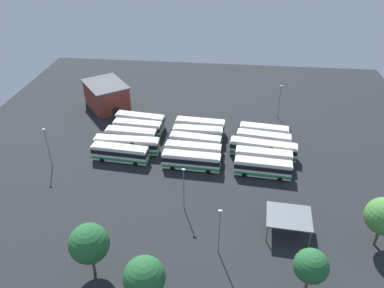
{
  "coord_description": "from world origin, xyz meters",
  "views": [
    {
      "loc": [
        -6.69,
        68.61,
        45.1
      ],
      "look_at": [
        0.85,
        0.27,
        1.55
      ],
      "focal_mm": 35.14,
      "sensor_mm": 36.0,
      "label": 1
    }
  ],
  "objects_px": {
    "maintenance_shelter": "(289,217)",
    "lamp_post_far_corner": "(184,187)",
    "lamp_post_mid_lot": "(280,100)",
    "bus_row0_slot0": "(264,132)",
    "bus_row0_slot4": "(263,168)",
    "bus_row2_slot2": "(131,136)",
    "bus_row2_slot4": "(120,153)",
    "bus_row0_slot3": "(263,158)",
    "bus_row2_slot3": "(127,145)",
    "bus_row0_slot2": "(263,149)",
    "tree_north_edge": "(89,244)",
    "bus_row1_slot0": "(200,126)",
    "bus_row2_slot1": "(138,128)",
    "depot_building": "(107,95)",
    "lamp_post_near_entrance": "(48,146)",
    "bus_row1_slot2": "(195,142)",
    "tree_west_edge": "(311,266)",
    "lamp_post_by_building": "(219,230)",
    "bus_row1_slot3": "(193,151)",
    "tree_northeast": "(384,216)",
    "tree_east_edge": "(144,277)",
    "bus_row1_slot4": "(191,161)",
    "bus_row0_slot1": "(263,140)",
    "bus_row2_slot0": "(140,121)",
    "bus_row1_slot1": "(198,134)"
  },
  "relations": [
    {
      "from": "bus_row1_slot3",
      "to": "lamp_post_mid_lot",
      "type": "distance_m",
      "value": 28.42
    },
    {
      "from": "bus_row1_slot2",
      "to": "bus_row0_slot3",
      "type": "bearing_deg",
      "value": 163.29
    },
    {
      "from": "tree_northeast",
      "to": "lamp_post_far_corner",
      "type": "bearing_deg",
      "value": -9.29
    },
    {
      "from": "bus_row1_slot4",
      "to": "bus_row2_slot4",
      "type": "bearing_deg",
      "value": -4.37
    },
    {
      "from": "bus_row1_slot3",
      "to": "depot_building",
      "type": "height_order",
      "value": "depot_building"
    },
    {
      "from": "bus_row0_slot2",
      "to": "bus_row1_slot2",
      "type": "bearing_deg",
      "value": -3.91
    },
    {
      "from": "lamp_post_far_corner",
      "to": "tree_west_edge",
      "type": "height_order",
      "value": "lamp_post_far_corner"
    },
    {
      "from": "bus_row0_slot2",
      "to": "bus_row0_slot3",
      "type": "relative_size",
      "value": 1.22
    },
    {
      "from": "tree_north_edge",
      "to": "tree_east_edge",
      "type": "bearing_deg",
      "value": 153.88
    },
    {
      "from": "lamp_post_by_building",
      "to": "tree_north_edge",
      "type": "height_order",
      "value": "tree_north_edge"
    },
    {
      "from": "lamp_post_far_corner",
      "to": "tree_west_edge",
      "type": "xyz_separation_m",
      "value": [
        -18.8,
        14.96,
        0.48
      ]
    },
    {
      "from": "bus_row1_slot3",
      "to": "lamp_post_far_corner",
      "type": "relative_size",
      "value": 1.37
    },
    {
      "from": "bus_row1_slot2",
      "to": "lamp_post_mid_lot",
      "type": "relative_size",
      "value": 1.3
    },
    {
      "from": "maintenance_shelter",
      "to": "lamp_post_far_corner",
      "type": "height_order",
      "value": "lamp_post_far_corner"
    },
    {
      "from": "bus_row0_slot2",
      "to": "tree_north_edge",
      "type": "height_order",
      "value": "tree_north_edge"
    },
    {
      "from": "bus_row2_slot3",
      "to": "bus_row0_slot3",
      "type": "bearing_deg",
      "value": 176.45
    },
    {
      "from": "lamp_post_near_entrance",
      "to": "tree_east_edge",
      "type": "relative_size",
      "value": 1.08
    },
    {
      "from": "bus_row0_slot0",
      "to": "bus_row0_slot4",
      "type": "relative_size",
      "value": 0.98
    },
    {
      "from": "bus_row0_slot0",
      "to": "bus_row1_slot2",
      "type": "distance_m",
      "value": 16.06
    },
    {
      "from": "bus_row0_slot0",
      "to": "bus_row2_slot4",
      "type": "height_order",
      "value": "same"
    },
    {
      "from": "bus_row2_slot4",
      "to": "bus_row1_slot0",
      "type": "bearing_deg",
      "value": -139.87
    },
    {
      "from": "bus_row0_slot0",
      "to": "bus_row2_slot4",
      "type": "relative_size",
      "value": 0.92
    },
    {
      "from": "tree_west_edge",
      "to": "lamp_post_by_building",
      "type": "bearing_deg",
      "value": -24.76
    },
    {
      "from": "bus_row1_slot1",
      "to": "bus_row2_slot3",
      "type": "relative_size",
      "value": 0.8
    },
    {
      "from": "bus_row0_slot1",
      "to": "maintenance_shelter",
      "type": "relative_size",
      "value": 1.59
    },
    {
      "from": "lamp_post_near_entrance",
      "to": "lamp_post_far_corner",
      "type": "bearing_deg",
      "value": 161.02
    },
    {
      "from": "bus_row2_slot2",
      "to": "depot_building",
      "type": "xyz_separation_m",
      "value": [
        10.75,
        -16.95,
        1.49
      ]
    },
    {
      "from": "bus_row2_slot3",
      "to": "bus_row2_slot4",
      "type": "xyz_separation_m",
      "value": [
        0.66,
        3.38,
        -0.0
      ]
    },
    {
      "from": "tree_northeast",
      "to": "tree_west_edge",
      "type": "xyz_separation_m",
      "value": [
        12.08,
        9.91,
        -0.8
      ]
    },
    {
      "from": "lamp_post_near_entrance",
      "to": "lamp_post_by_building",
      "type": "xyz_separation_m",
      "value": [
        -35.11,
        19.13,
        -0.08
      ]
    },
    {
      "from": "bus_row1_slot3",
      "to": "lamp_post_far_corner",
      "type": "bearing_deg",
      "value": 90.18
    },
    {
      "from": "bus_row1_slot3",
      "to": "bus_row2_slot3",
      "type": "height_order",
      "value": "same"
    },
    {
      "from": "bus_row2_slot1",
      "to": "lamp_post_by_building",
      "type": "xyz_separation_m",
      "value": [
        -20.34,
        33.08,
        2.84
      ]
    },
    {
      "from": "bus_row1_slot1",
      "to": "lamp_post_far_corner",
      "type": "bearing_deg",
      "value": 89.4
    },
    {
      "from": "bus_row1_slot3",
      "to": "lamp_post_near_entrance",
      "type": "height_order",
      "value": "lamp_post_near_entrance"
    },
    {
      "from": "bus_row0_slot3",
      "to": "bus_row2_slot1",
      "type": "bearing_deg",
      "value": -17.7
    },
    {
      "from": "bus_row2_slot1",
      "to": "lamp_post_far_corner",
      "type": "distance_m",
      "value": 27.68
    },
    {
      "from": "bus_row1_slot1",
      "to": "bus_row2_slot0",
      "type": "xyz_separation_m",
      "value": [
        14.29,
        -4.64,
        0.0
      ]
    },
    {
      "from": "bus_row0_slot4",
      "to": "bus_row1_slot3",
      "type": "height_order",
      "value": "same"
    },
    {
      "from": "bus_row1_slot4",
      "to": "bus_row2_slot0",
      "type": "bearing_deg",
      "value": -47.53
    },
    {
      "from": "lamp_post_mid_lot",
      "to": "lamp_post_far_corner",
      "type": "distance_m",
      "value": 41.04
    },
    {
      "from": "bus_row1_slot1",
      "to": "bus_row1_slot2",
      "type": "relative_size",
      "value": 0.99
    },
    {
      "from": "bus_row1_slot2",
      "to": "tree_east_edge",
      "type": "relative_size",
      "value": 1.39
    },
    {
      "from": "bus_row2_slot2",
      "to": "tree_west_edge",
      "type": "xyz_separation_m",
      "value": [
        -33.26,
        35.22,
        3.32
      ]
    },
    {
      "from": "bus_row2_slot2",
      "to": "lamp_post_mid_lot",
      "type": "bearing_deg",
      "value": -154.49
    },
    {
      "from": "bus_row0_slot3",
      "to": "lamp_post_far_corner",
      "type": "bearing_deg",
      "value": 45.69
    },
    {
      "from": "depot_building",
      "to": "lamp_post_far_corner",
      "type": "relative_size",
      "value": 1.75
    },
    {
      "from": "depot_building",
      "to": "maintenance_shelter",
      "type": "height_order",
      "value": "depot_building"
    },
    {
      "from": "bus_row1_slot2",
      "to": "depot_building",
      "type": "height_order",
      "value": "depot_building"
    },
    {
      "from": "bus_row0_slot1",
      "to": "tree_northeast",
      "type": "xyz_separation_m",
      "value": [
        -16.13,
        26.69,
        4.12
      ]
    }
  ]
}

